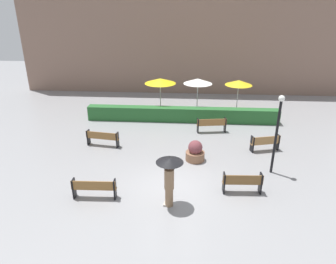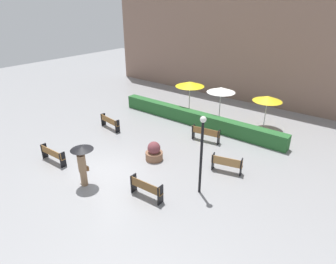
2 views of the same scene
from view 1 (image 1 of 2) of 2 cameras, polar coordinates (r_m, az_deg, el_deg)
The scene contains 14 objects.
ground_plane at distance 13.61m, azimuth 0.53°, elevation -10.63°, with size 60.00×60.00×0.00m, color gray.
bench_far_right at distance 17.51m, azimuth 17.49°, elevation -1.82°, with size 1.62×0.75×0.89m.
bench_back_row at distance 19.28m, azimuth 8.05°, elevation 1.45°, with size 1.86×0.62×0.91m.
bench_near_left at distance 13.18m, azimuth -13.48°, elevation -9.92°, with size 1.83×0.39×0.86m.
bench_far_left at distance 17.64m, azimuth -12.00°, elevation -0.99°, with size 1.88×0.60×0.87m.
bench_near_right at distance 13.51m, azimuth 13.57°, elevation -8.94°, with size 1.68×0.45×0.91m.
pedestrian_with_umbrella at distance 11.99m, azimuth 0.26°, elevation -7.89°, with size 1.06×1.06×2.06m.
planter_pot at distance 15.83m, azimuth 5.03°, elevation -3.68°, with size 0.97×0.97×1.08m.
lamp_post at distance 14.72m, azimuth 19.52°, elevation 0.92°, with size 0.28×0.28×3.80m.
patio_umbrella_yellow at distance 21.89m, azimuth -1.44°, elevation 9.39°, with size 2.18×2.18×2.59m.
patio_umbrella_white at distance 21.80m, azimuth 5.53°, elevation 9.31°, with size 2.00×2.00×2.62m.
patio_umbrella_yellow_far at distance 23.15m, azimuth 12.90°, elevation 8.86°, with size 1.96×1.96×2.31m.
hedge_strip at distance 20.95m, azimuth 2.63°, elevation 3.24°, with size 12.84×0.70×0.96m, color #28602D.
building_facade at distance 27.42m, azimuth 2.79°, elevation 18.40°, with size 28.00×1.20×10.76m, color #846656.
Camera 1 is at (0.69, -11.33, 7.52)m, focal length 33.07 mm.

